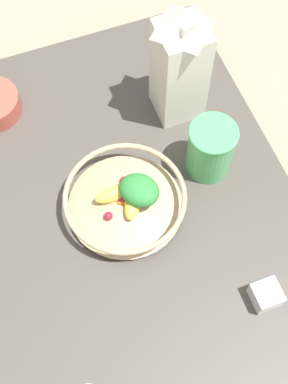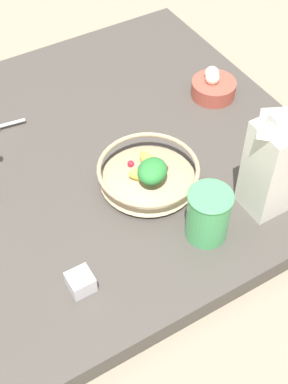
# 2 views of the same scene
# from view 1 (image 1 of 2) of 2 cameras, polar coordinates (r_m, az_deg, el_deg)

# --- Properties ---
(ground_plane) EXTENTS (6.00, 6.00, 0.00)m
(ground_plane) POSITION_cam_1_polar(r_m,az_deg,el_deg) (1.03, -8.98, -6.69)
(ground_plane) COLOR gray
(countertop) EXTENTS (0.92, 0.92, 0.05)m
(countertop) POSITION_cam_1_polar(r_m,az_deg,el_deg) (1.00, -9.17, -6.21)
(countertop) COLOR #47423D
(countertop) RESTS_ON ground_plane
(fruit_bowl) EXTENTS (0.22, 0.22, 0.08)m
(fruit_bowl) POSITION_cam_1_polar(r_m,az_deg,el_deg) (0.97, -1.93, -0.80)
(fruit_bowl) COLOR tan
(fruit_bowl) RESTS_ON countertop
(milk_carton) EXTENTS (0.09, 0.09, 0.27)m
(milk_carton) POSITION_cam_1_polar(r_m,az_deg,el_deg) (1.01, 3.87, 13.61)
(milk_carton) COLOR silver
(milk_carton) RESTS_ON countertop
(drinking_cup) EXTENTS (0.09, 0.09, 0.12)m
(drinking_cup) POSITION_cam_1_polar(r_m,az_deg,el_deg) (0.99, 7.11, 4.62)
(drinking_cup) COLOR #4CB266
(drinking_cup) RESTS_ON countertop
(spice_jar) EXTENTS (0.05, 0.05, 0.04)m
(spice_jar) POSITION_cam_1_polar(r_m,az_deg,el_deg) (0.94, 12.86, -10.71)
(spice_jar) COLOR silver
(spice_jar) RESTS_ON countertop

